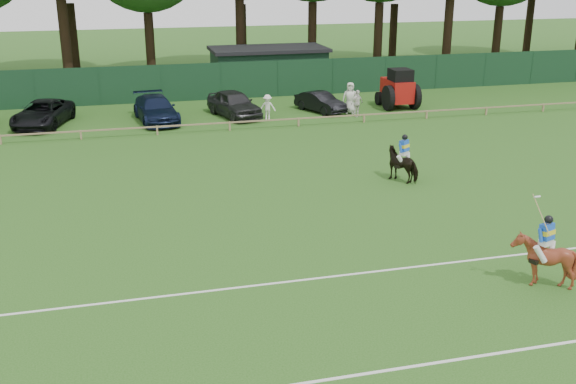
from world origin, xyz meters
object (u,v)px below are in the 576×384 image
object	(u,v)px
suv_black	(43,113)
utility_shed	(268,68)
spectator_left	(268,107)
spectator_right	(350,98)
spectator_mid	(357,103)
horse_dark	(403,164)
tractor	(398,89)
horse_chestnut	(543,260)
hatch_grey	(234,104)
sedan_navy	(156,109)
estate_black	(320,102)

from	to	relation	value
suv_black	utility_shed	size ratio (longest dim) A/B	0.62
spectator_left	spectator_right	world-z (taller)	spectator_right
spectator_left	spectator_mid	bearing A→B (deg)	9.66
horse_dark	tractor	bearing A→B (deg)	-146.61
suv_black	tractor	bearing A→B (deg)	14.22
horse_chestnut	horse_dark	bearing A→B (deg)	-110.31
horse_dark	hatch_grey	distance (m)	15.01
sedan_navy	spectator_left	bearing A→B (deg)	-16.43
estate_black	spectator_mid	bearing A→B (deg)	-69.65
estate_black	hatch_grey	bearing A→B (deg)	156.89
utility_shed	horse_dark	bearing A→B (deg)	-88.18
spectator_mid	tractor	bearing A→B (deg)	1.60
horse_dark	spectator_left	world-z (taller)	spectator_left
spectator_left	tractor	size ratio (longest dim) A/B	0.49
sedan_navy	utility_shed	world-z (taller)	utility_shed
horse_chestnut	hatch_grey	bearing A→B (deg)	-98.67
spectator_right	spectator_left	bearing A→B (deg)	-160.78
spectator_left	sedan_navy	bearing A→B (deg)	-173.46
sedan_navy	tractor	bearing A→B (deg)	-6.89
suv_black	tractor	distance (m)	21.73
suv_black	spectator_mid	xyz separation A→B (m)	(18.30, -2.18, 0.09)
horse_chestnut	estate_black	xyz separation A→B (m)	(0.78, 24.52, -0.20)
horse_chestnut	utility_shed	bearing A→B (deg)	-108.53
horse_dark	horse_chestnut	distance (m)	10.28
suv_black	hatch_grey	distance (m)	11.07
sedan_navy	hatch_grey	size ratio (longest dim) A/B	1.09
spectator_mid	tractor	size ratio (longest dim) A/B	0.53
tractor	hatch_grey	bearing A→B (deg)	-179.98
spectator_left	spectator_mid	world-z (taller)	spectator_mid
suv_black	hatch_grey	size ratio (longest dim) A/B	1.10
hatch_grey	utility_shed	size ratio (longest dim) A/B	0.56
suv_black	utility_shed	distance (m)	17.27
horse_chestnut	tractor	distance (m)	25.12
horse_dark	estate_black	xyz separation A→B (m)	(0.64, 14.24, -0.10)
sedan_navy	spectator_mid	distance (m)	12.04
sedan_navy	estate_black	bearing A→B (deg)	-6.08
utility_shed	tractor	bearing A→B (deg)	-52.95
spectator_mid	horse_dark	bearing A→B (deg)	-126.03
hatch_grey	spectator_left	bearing A→B (deg)	-50.54
tractor	sedan_navy	bearing A→B (deg)	-179.22
horse_dark	utility_shed	distance (m)	22.81
horse_chestnut	suv_black	bearing A→B (deg)	-77.17
horse_chestnut	utility_shed	distance (m)	33.08
hatch_grey	sedan_navy	bearing A→B (deg)	165.62
horse_dark	spectator_right	size ratio (longest dim) A/B	0.88
utility_shed	spectator_mid	bearing A→B (deg)	-73.26
suv_black	spectator_mid	size ratio (longest dim) A/B	3.19
estate_black	utility_shed	bearing A→B (deg)	75.64
suv_black	tractor	size ratio (longest dim) A/B	1.71
suv_black	sedan_navy	distance (m)	6.39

